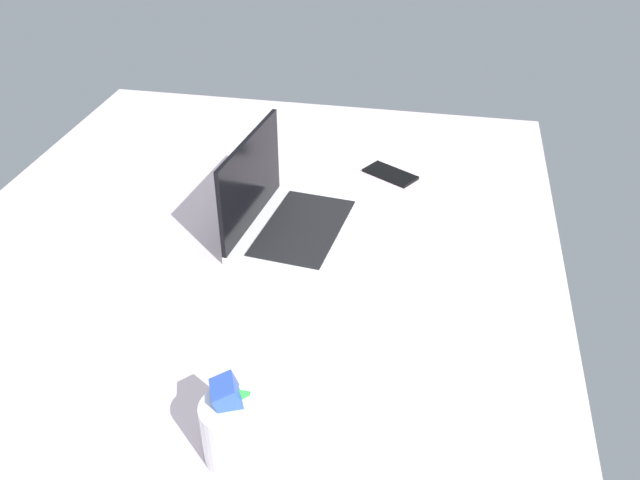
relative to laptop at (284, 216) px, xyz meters
The scene contains 4 objects.
bed_mattress 20.92cm from the laptop, 154.51° to the left, with size 180.00×140.00×18.00cm, color silver.
laptop is the anchor object (origin of this frame).
snack_cup 63.21cm from the laptop, behind, with size 9.53×9.00×14.34cm.
cell_phone 38.71cm from the laptop, 33.78° to the right, with size 6.80×14.00×0.80cm, color black.
Camera 1 is at (-112.07, -39.99, 104.91)cm, focal length 37.49 mm.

